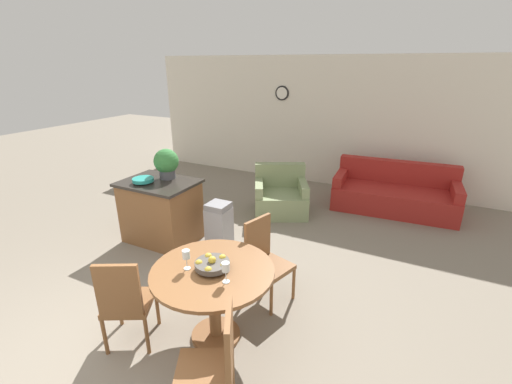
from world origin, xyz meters
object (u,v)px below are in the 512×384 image
(couch, at_px, (394,194))
(trash_bin, at_px, (219,225))
(wine_glass_left, at_px, (186,255))
(potted_plant, at_px, (166,163))
(dining_chair_near_right, at_px, (215,363))
(fruit_bowl, at_px, (212,264))
(kitchen_island, at_px, (161,211))
(armchair, at_px, (280,197))
(dining_chair_near_left, at_px, (125,300))
(dining_chair_far_side, at_px, (265,257))
(dining_table, at_px, (213,286))
(teal_bowl, at_px, (143,180))
(wine_glass_right, at_px, (226,268))

(couch, bearing_deg, trash_bin, -132.54)
(wine_glass_left, bearing_deg, potted_plant, 134.39)
(dining_chair_near_right, relative_size, fruit_bowl, 3.00)
(wine_glass_left, xyz_separation_m, kitchen_island, (-1.60, 1.43, -0.45))
(trash_bin, bearing_deg, armchair, 79.19)
(dining_chair_near_left, distance_m, trash_bin, 2.00)
(kitchen_island, bearing_deg, armchair, 55.84)
(dining_chair_near_right, bearing_deg, dining_chair_near_left, 50.70)
(dining_chair_near_right, xyz_separation_m, dining_chair_far_side, (-0.29, 1.46, 0.00))
(kitchen_island, relative_size, armchair, 0.91)
(wine_glass_left, xyz_separation_m, trash_bin, (-0.71, 1.62, -0.58))
(dining_table, distance_m, trash_bin, 1.80)
(dining_chair_near_left, bearing_deg, potted_plant, 91.67)
(kitchen_island, distance_m, potted_plant, 0.73)
(dining_chair_near_right, bearing_deg, armchair, -12.20)
(kitchen_island, distance_m, teal_bowl, 0.55)
(wine_glass_left, height_order, teal_bowl, teal_bowl)
(dining_chair_near_left, relative_size, wine_glass_right, 5.01)
(dining_chair_near_right, bearing_deg, dining_chair_far_side, -16.80)
(dining_chair_near_left, xyz_separation_m, dining_chair_near_right, (1.12, -0.22, 0.00))
(dining_chair_near_left, bearing_deg, dining_chair_far_side, 28.20)
(dining_table, height_order, dining_chair_near_right, dining_chair_near_right)
(dining_chair_far_side, xyz_separation_m, fruit_bowl, (-0.16, -0.79, 0.32))
(fruit_bowl, xyz_separation_m, trash_bin, (-0.92, 1.53, -0.49))
(dining_chair_near_left, relative_size, teal_bowl, 3.21)
(wine_glass_right, bearing_deg, dining_chair_near_right, -67.07)
(kitchen_island, distance_m, couch, 4.12)
(wine_glass_right, distance_m, couch, 4.41)
(fruit_bowl, relative_size, kitchen_island, 0.30)
(dining_chair_near_right, xyz_separation_m, potted_plant, (-2.24, 2.19, 0.66))
(dining_table, xyz_separation_m, teal_bowl, (-1.96, 1.19, 0.38))
(teal_bowl, bearing_deg, armchair, 54.85)
(dining_chair_near_right, relative_size, teal_bowl, 3.21)
(armchair, bearing_deg, wine_glass_left, -109.49)
(wine_glass_left, bearing_deg, armchair, 97.31)
(dining_chair_near_left, bearing_deg, trash_bin, 69.27)
(wine_glass_right, relative_size, teal_bowl, 0.64)
(wine_glass_left, bearing_deg, kitchen_island, 138.24)
(dining_table, relative_size, dining_chair_far_side, 1.19)
(dining_chair_near_left, relative_size, kitchen_island, 0.89)
(potted_plant, bearing_deg, teal_bowl, -117.40)
(wine_glass_left, bearing_deg, couch, 71.72)
(armchair, bearing_deg, potted_plant, -153.40)
(fruit_bowl, bearing_deg, potted_plant, 139.75)
(teal_bowl, xyz_separation_m, potted_plant, (0.17, 0.33, 0.19))
(dining_chair_far_side, xyz_separation_m, armchair, (-0.78, 2.30, -0.23))
(wine_glass_right, bearing_deg, teal_bowl, 149.13)
(dining_table, distance_m, potted_plant, 2.42)
(fruit_bowl, distance_m, wine_glass_right, 0.25)
(dining_chair_far_side, bearing_deg, teal_bowl, -83.90)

